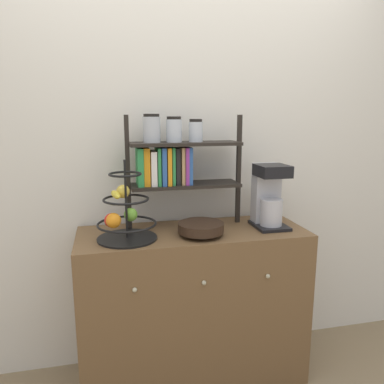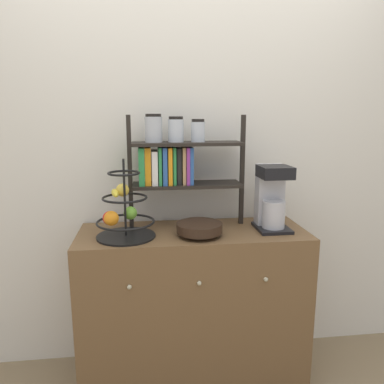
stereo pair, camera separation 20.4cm
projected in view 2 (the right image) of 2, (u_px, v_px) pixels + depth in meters
The scene contains 6 objects.
wall_back at pixel (187, 156), 2.29m from camera, with size 7.00×0.05×2.60m, color silver.
sideboard at pixel (193, 305), 2.18m from camera, with size 1.27×0.49×0.91m.
coffee_maker at pixel (272, 197), 2.11m from camera, with size 0.18×0.22×0.36m.
fruit_stand at pixel (123, 213), 1.96m from camera, with size 0.31×0.31×0.42m.
wooden_bowl at pixel (199, 228), 2.00m from camera, with size 0.25×0.25×0.07m.
shelf_hutch at pixel (174, 158), 2.11m from camera, with size 0.67×0.20×0.64m.
Camera 2 is at (-0.26, -1.75, 1.54)m, focal length 35.00 mm.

